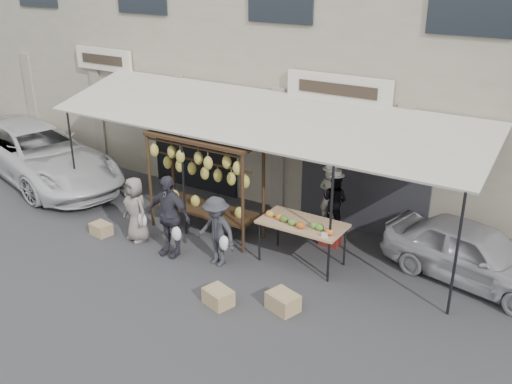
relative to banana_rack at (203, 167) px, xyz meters
The scene contains 17 objects.
ground_plane 2.24m from the banana_rack, 64.88° to the right, with size 90.00×90.00×0.00m, color #2D2D30.
shophouse 5.49m from the banana_rack, 82.27° to the left, with size 24.00×6.15×7.30m.
awning 1.47m from the banana_rack, 49.80° to the left, with size 10.00×2.35×2.92m.
banana_rack is the anchor object (origin of this frame).
produce_table 2.57m from the banana_rack, ahead, with size 1.70×0.90×1.04m.
vendor_left 2.78m from the banana_rack, 20.49° to the left, with size 0.48×0.32×1.32m, color gray.
vendor_right 2.90m from the banana_rack, 19.70° to the left, with size 0.58×0.45×1.20m, color black.
customer_left 1.72m from the banana_rack, 132.95° to the right, with size 0.71×0.46×1.45m, color slate.
customer_mid 1.39m from the banana_rack, 89.70° to the right, with size 1.02×0.42×1.74m, color #33313C.
customer_right 1.70m from the banana_rack, 43.88° to the right, with size 0.94×0.54×1.46m, color #2F2F35.
stool_left 3.05m from the banana_rack, 20.49° to the left, with size 0.31×0.31×0.43m, color maroon.
stool_right 3.15m from the banana_rack, 19.70° to the left, with size 0.31×0.31×0.44m, color maroon.
crate_near_a 3.25m from the banana_rack, 48.51° to the right, with size 0.50×0.38×0.30m, color tan.
crate_near_b 3.73m from the banana_rack, 29.91° to the right, with size 0.53×0.40×0.32m, color tan.
crate_far 2.73m from the banana_rack, 144.41° to the right, with size 0.44×0.34×0.27m, color tan.
van 6.31m from the banana_rack, behind, with size 2.27×4.92×2.05m, color silver.
sedan 5.71m from the banana_rack, 10.71° to the left, with size 1.37×3.41×1.16m, color #A1A0A5.
Camera 1 is at (6.45, -7.68, 5.76)m, focal length 40.00 mm.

